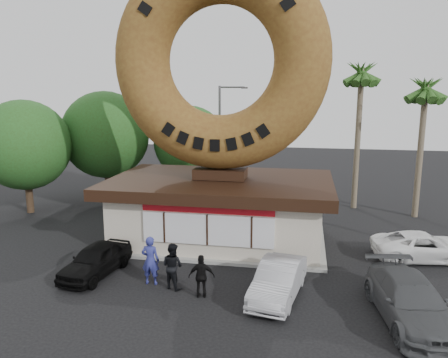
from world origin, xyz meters
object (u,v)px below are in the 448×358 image
person_right (202,276)px  car_grey (410,300)px  donut_shop (220,208)px  giant_donut (220,61)px  car_white (424,247)px  car_silver (278,280)px  person_left (150,260)px  car_black (96,260)px  street_lamp (222,135)px  person_center (173,266)px

person_right → car_grey: (7.31, -0.40, -0.10)m
donut_shop → giant_donut: giant_donut is taller
car_white → car_silver: bearing=120.4°
car_silver → car_grey: car_grey is taller
donut_shop → car_grey: size_ratio=2.21×
car_grey → giant_donut: bearing=131.0°
car_grey → car_white: bearing=64.4°
person_left → car_silver: (5.11, -0.21, -0.32)m
person_left → person_right: bearing=160.3°
car_black → person_left: bearing=-1.4°
giant_donut → car_silver: 10.76m
car_grey → car_white: (1.86, 5.89, -0.10)m
giant_donut → car_grey: 13.30m
street_lamp → person_center: (1.08, -15.85, -3.56)m
street_lamp → person_right: size_ratio=4.79×
person_right → car_black: person_right is taller
person_center → car_black: bearing=14.1°
car_black → car_white: bearing=25.1°
donut_shop → giant_donut: (0.00, 0.02, 7.30)m
donut_shop → giant_donut: bearing=90.0°
street_lamp → car_white: 16.35m
person_center → car_silver: person_center is taller
person_center → person_right: bearing=-178.8°
giant_donut → person_center: 10.05m
giant_donut → car_grey: (7.84, -6.79, -8.33)m
street_lamp → giant_donut: bearing=-79.5°
street_lamp → car_silver: size_ratio=1.93×
car_white → street_lamp: bearing=39.1°
person_left → person_right: person_left is taller
person_center → giant_donut: bearing=-73.5°
donut_shop → person_left: size_ratio=5.60×
car_black → car_silver: bearing=3.3°
person_right → car_black: bearing=-24.1°
car_white → person_center: bearing=107.7°
donut_shop → car_silver: 6.82m
giant_donut → car_white: bearing=-5.3°
person_left → car_grey: size_ratio=0.39×
car_black → car_grey: 12.29m
person_center → person_right: size_ratio=1.11×
person_center → car_black: 3.63m
donut_shop → car_white: donut_shop is taller
giant_donut → person_left: (-1.76, -5.65, -8.07)m
person_right → car_white: (9.18, 5.49, -0.20)m
car_black → street_lamp: bearing=88.7°
car_silver → car_grey: bearing=-2.0°
person_center → car_grey: bearing=-162.2°
person_left → car_black: 2.64m
donut_shop → person_right: bearing=-85.3°
person_center → car_white: bearing=-130.7°
person_left → car_white: person_left is taller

